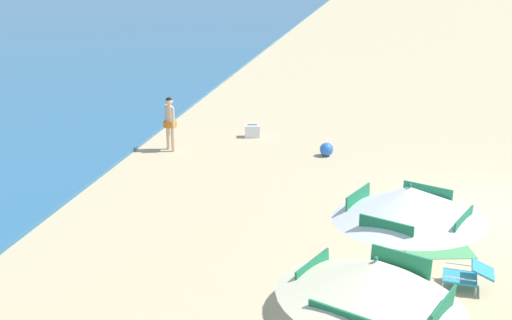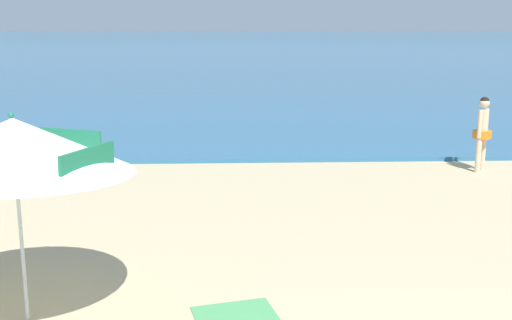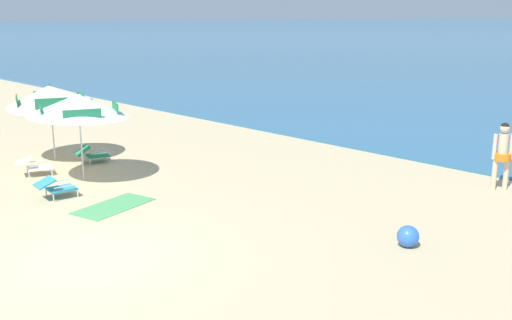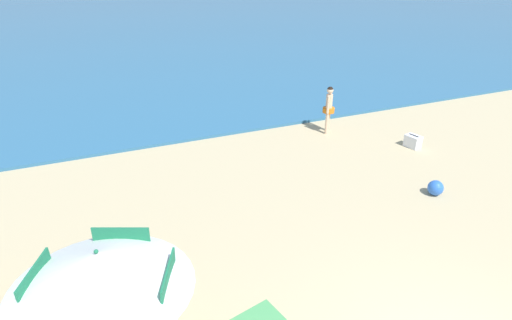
{
  "view_description": "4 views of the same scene",
  "coord_description": "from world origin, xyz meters",
  "px_view_note": "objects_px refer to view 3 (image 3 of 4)",
  "views": [
    {
      "loc": [
        -14.49,
        2.79,
        5.87
      ],
      "look_at": [
        -0.25,
        5.78,
        1.02
      ],
      "focal_mm": 44.44,
      "sensor_mm": 36.0,
      "label": 1
    },
    {
      "loc": [
        -2.4,
        -4.01,
        3.13
      ],
      "look_at": [
        -1.95,
        6.43,
        0.89
      ],
      "focal_mm": 43.16,
      "sensor_mm": 36.0,
      "label": 2
    },
    {
      "loc": [
        8.89,
        -4.55,
        4.14
      ],
      "look_at": [
        -1.13,
        5.11,
        0.68
      ],
      "focal_mm": 41.04,
      "sensor_mm": 36.0,
      "label": 3
    },
    {
      "loc": [
        -4.34,
        -2.42,
        5.75
      ],
      "look_at": [
        -0.86,
        6.0,
        1.15
      ],
      "focal_mm": 29.09,
      "sensor_mm": 36.0,
      "label": 4
    }
  ],
  "objects_px": {
    "lounge_chair_facing_sea": "(56,187)",
    "beach_ball": "(408,236)",
    "person_standing_near_shore": "(502,152)",
    "beach_umbrella_striped_main": "(78,105)",
    "beach_umbrella_striped_second": "(50,95)",
    "lounge_chair_under_umbrella": "(92,154)",
    "beach_towel": "(114,206)",
    "lounge_chair_beside_umbrella": "(34,165)"
  },
  "relations": [
    {
      "from": "lounge_chair_under_umbrella",
      "to": "lounge_chair_beside_umbrella",
      "type": "relative_size",
      "value": 1.02
    },
    {
      "from": "lounge_chair_facing_sea",
      "to": "lounge_chair_beside_umbrella",
      "type": "bearing_deg",
      "value": 168.18
    },
    {
      "from": "beach_umbrella_striped_main",
      "to": "beach_ball",
      "type": "xyz_separation_m",
      "value": [
        8.22,
        2.11,
        -1.75
      ]
    },
    {
      "from": "lounge_chair_under_umbrella",
      "to": "lounge_chair_beside_umbrella",
      "type": "height_order",
      "value": "lounge_chair_under_umbrella"
    },
    {
      "from": "lounge_chair_beside_umbrella",
      "to": "beach_ball",
      "type": "height_order",
      "value": "lounge_chair_beside_umbrella"
    },
    {
      "from": "lounge_chair_under_umbrella",
      "to": "beach_ball",
      "type": "relative_size",
      "value": 2.47
    },
    {
      "from": "beach_umbrella_striped_main",
      "to": "lounge_chair_facing_sea",
      "type": "relative_size",
      "value": 3.81
    },
    {
      "from": "beach_umbrella_striped_main",
      "to": "lounge_chair_under_umbrella",
      "type": "xyz_separation_m",
      "value": [
        -1.53,
        1.1,
        -1.68
      ]
    },
    {
      "from": "beach_umbrella_striped_second",
      "to": "beach_ball",
      "type": "distance_m",
      "value": 11.1
    },
    {
      "from": "person_standing_near_shore",
      "to": "beach_ball",
      "type": "distance_m",
      "value": 4.82
    },
    {
      "from": "beach_ball",
      "to": "beach_towel",
      "type": "height_order",
      "value": "beach_ball"
    },
    {
      "from": "beach_umbrella_striped_second",
      "to": "beach_towel",
      "type": "distance_m",
      "value": 5.47
    },
    {
      "from": "beach_umbrella_striped_second",
      "to": "beach_towel",
      "type": "bearing_deg",
      "value": -11.56
    },
    {
      "from": "beach_umbrella_striped_second",
      "to": "lounge_chair_facing_sea",
      "type": "xyz_separation_m",
      "value": [
        3.55,
        -1.66,
        -1.63
      ]
    },
    {
      "from": "lounge_chair_under_umbrella",
      "to": "beach_towel",
      "type": "bearing_deg",
      "value": -22.81
    },
    {
      "from": "lounge_chair_under_umbrella",
      "to": "person_standing_near_shore",
      "type": "distance_m",
      "value": 10.99
    },
    {
      "from": "lounge_chair_facing_sea",
      "to": "beach_ball",
      "type": "relative_size",
      "value": 2.29
    },
    {
      "from": "lounge_chair_facing_sea",
      "to": "beach_ball",
      "type": "height_order",
      "value": "lounge_chair_facing_sea"
    },
    {
      "from": "beach_ball",
      "to": "lounge_chair_facing_sea",
      "type": "bearing_deg",
      "value": -155.63
    },
    {
      "from": "beach_umbrella_striped_main",
      "to": "beach_umbrella_striped_second",
      "type": "distance_m",
      "value": 2.66
    },
    {
      "from": "beach_umbrella_striped_main",
      "to": "beach_umbrella_striped_second",
      "type": "xyz_separation_m",
      "value": [
        -2.62,
        0.47,
        -0.04
      ]
    },
    {
      "from": "lounge_chair_under_umbrella",
      "to": "beach_umbrella_striped_second",
      "type": "bearing_deg",
      "value": -150.08
    },
    {
      "from": "lounge_chair_beside_umbrella",
      "to": "person_standing_near_shore",
      "type": "bearing_deg",
      "value": 39.64
    },
    {
      "from": "beach_umbrella_striped_main",
      "to": "beach_towel",
      "type": "bearing_deg",
      "value": -13.07
    },
    {
      "from": "lounge_chair_beside_umbrella",
      "to": "beach_ball",
      "type": "xyz_separation_m",
      "value": [
        9.55,
        2.83,
        -0.07
      ]
    },
    {
      "from": "person_standing_near_shore",
      "to": "lounge_chair_facing_sea",
      "type": "bearing_deg",
      "value": -130.52
    },
    {
      "from": "person_standing_near_shore",
      "to": "beach_towel",
      "type": "height_order",
      "value": "person_standing_near_shore"
    },
    {
      "from": "lounge_chair_beside_umbrella",
      "to": "lounge_chair_facing_sea",
      "type": "bearing_deg",
      "value": -11.82
    },
    {
      "from": "lounge_chair_under_umbrella",
      "to": "beach_ball",
      "type": "distance_m",
      "value": 9.8
    },
    {
      "from": "lounge_chair_facing_sea",
      "to": "person_standing_near_shore",
      "type": "distance_m",
      "value": 10.6
    },
    {
      "from": "beach_umbrella_striped_second",
      "to": "lounge_chair_facing_sea",
      "type": "height_order",
      "value": "beach_umbrella_striped_second"
    },
    {
      "from": "beach_umbrella_striped_main",
      "to": "lounge_chair_beside_umbrella",
      "type": "bearing_deg",
      "value": -151.65
    },
    {
      "from": "lounge_chair_beside_umbrella",
      "to": "beach_towel",
      "type": "height_order",
      "value": "lounge_chair_beside_umbrella"
    },
    {
      "from": "beach_umbrella_striped_second",
      "to": "lounge_chair_beside_umbrella",
      "type": "bearing_deg",
      "value": -42.58
    },
    {
      "from": "lounge_chair_beside_umbrella",
      "to": "beach_towel",
      "type": "bearing_deg",
      "value": 2.41
    },
    {
      "from": "beach_umbrella_striped_main",
      "to": "beach_umbrella_striped_second",
      "type": "bearing_deg",
      "value": 169.84
    },
    {
      "from": "lounge_chair_beside_umbrella",
      "to": "beach_towel",
      "type": "relative_size",
      "value": 0.55
    },
    {
      "from": "beach_towel",
      "to": "lounge_chair_facing_sea",
      "type": "bearing_deg",
      "value": -156.85
    },
    {
      "from": "lounge_chair_under_umbrella",
      "to": "person_standing_near_shore",
      "type": "bearing_deg",
      "value": 31.67
    },
    {
      "from": "beach_umbrella_striped_second",
      "to": "person_standing_near_shore",
      "type": "xyz_separation_m",
      "value": [
        10.42,
        6.38,
        -0.94
      ]
    },
    {
      "from": "lounge_chair_facing_sea",
      "to": "beach_ball",
      "type": "bearing_deg",
      "value": 24.37
    },
    {
      "from": "lounge_chair_under_umbrella",
      "to": "person_standing_near_shore",
      "type": "xyz_separation_m",
      "value": [
        9.33,
        5.76,
        0.7
      ]
    }
  ]
}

